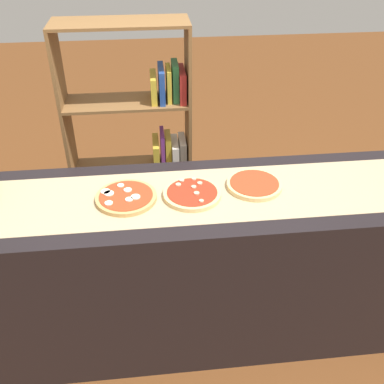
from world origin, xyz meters
TOP-DOWN VIEW (x-y plane):
  - ground_plane at (0.00, 0.00)m, footprint 12.00×12.00m
  - counter at (0.00, 0.00)m, footprint 2.39×0.64m
  - parchment_paper at (0.00, 0.00)m, footprint 2.14×0.45m
  - pizza_mozzarella_0 at (-0.31, -0.00)m, footprint 0.28×0.28m
  - pizza_mushroom_1 at (0.00, -0.00)m, footprint 0.27×0.27m
  - pizza_plain_2 at (0.30, 0.04)m, footprint 0.26×0.26m
  - bookshelf at (-0.20, 0.97)m, footprint 0.80×0.30m

SIDE VIEW (x-z plane):
  - ground_plane at x=0.00m, z-range 0.00..0.00m
  - counter at x=0.00m, z-range 0.00..0.90m
  - bookshelf at x=-0.20m, z-range -0.07..1.39m
  - parchment_paper at x=0.00m, z-range 0.90..0.90m
  - pizza_mozzarella_0 at x=-0.31m, z-range 0.89..0.92m
  - pizza_mushroom_1 at x=0.00m, z-range 0.89..0.92m
  - pizza_plain_2 at x=0.30m, z-range 0.90..0.92m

